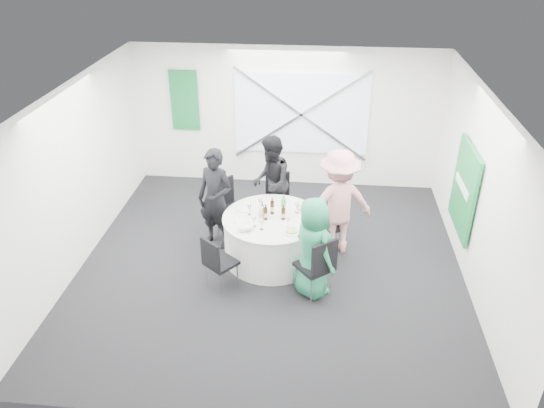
# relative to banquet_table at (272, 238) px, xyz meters

# --- Properties ---
(floor) EXTENTS (6.00, 6.00, 0.00)m
(floor) POSITION_rel_banquet_table_xyz_m (0.00, -0.20, -0.38)
(floor) COLOR black
(floor) RESTS_ON ground
(ceiling) EXTENTS (6.00, 6.00, 0.00)m
(ceiling) POSITION_rel_banquet_table_xyz_m (0.00, -0.20, 2.42)
(ceiling) COLOR silver
(ceiling) RESTS_ON wall_back
(wall_back) EXTENTS (6.00, 0.00, 6.00)m
(wall_back) POSITION_rel_banquet_table_xyz_m (0.00, 2.80, 1.02)
(wall_back) COLOR white
(wall_back) RESTS_ON floor
(wall_front) EXTENTS (6.00, 0.00, 6.00)m
(wall_front) POSITION_rel_banquet_table_xyz_m (0.00, -3.20, 1.02)
(wall_front) COLOR white
(wall_front) RESTS_ON floor
(wall_left) EXTENTS (0.00, 6.00, 6.00)m
(wall_left) POSITION_rel_banquet_table_xyz_m (-3.00, -0.20, 1.02)
(wall_left) COLOR white
(wall_left) RESTS_ON floor
(wall_right) EXTENTS (0.00, 6.00, 6.00)m
(wall_right) POSITION_rel_banquet_table_xyz_m (3.00, -0.20, 1.02)
(wall_right) COLOR white
(wall_right) RESTS_ON floor
(window_panel) EXTENTS (2.60, 0.03, 1.60)m
(window_panel) POSITION_rel_banquet_table_xyz_m (0.30, 2.76, 1.12)
(window_panel) COLOR silver
(window_panel) RESTS_ON wall_back
(window_brace_a) EXTENTS (2.63, 0.05, 1.84)m
(window_brace_a) POSITION_rel_banquet_table_xyz_m (0.30, 2.72, 1.12)
(window_brace_a) COLOR silver
(window_brace_a) RESTS_ON window_panel
(window_brace_b) EXTENTS (2.63, 0.05, 1.84)m
(window_brace_b) POSITION_rel_banquet_table_xyz_m (0.30, 2.72, 1.12)
(window_brace_b) COLOR silver
(window_brace_b) RESTS_ON window_panel
(green_banner) EXTENTS (0.55, 0.04, 1.20)m
(green_banner) POSITION_rel_banquet_table_xyz_m (-2.00, 2.75, 1.32)
(green_banner) COLOR #166E2E
(green_banner) RESTS_ON wall_back
(green_sign) EXTENTS (0.05, 1.20, 1.40)m
(green_sign) POSITION_rel_banquet_table_xyz_m (2.94, 0.40, 0.82)
(green_sign) COLOR #177E38
(green_sign) RESTS_ON wall_right
(banquet_table) EXTENTS (1.56, 1.56, 0.76)m
(banquet_table) POSITION_rel_banquet_table_xyz_m (0.00, 0.00, 0.00)
(banquet_table) COLOR silver
(banquet_table) RESTS_ON floor
(chair_back) EXTENTS (0.45, 0.47, 0.99)m
(chair_back) POSITION_rel_banquet_table_xyz_m (-0.02, 1.08, 0.20)
(chair_back) COLOR black
(chair_back) RESTS_ON floor
(chair_back_left) EXTENTS (0.66, 0.65, 1.02)m
(chair_back_left) POSITION_rel_banquet_table_xyz_m (-0.81, 0.66, 0.22)
(chair_back_left) COLOR black
(chair_back_left) RESTS_ON floor
(chair_back_right) EXTENTS (0.51, 0.50, 0.84)m
(chair_back_right) POSITION_rel_banquet_table_xyz_m (0.93, 0.40, 0.11)
(chair_back_right) COLOR black
(chair_back_right) RESTS_ON floor
(chair_front_right) EXTENTS (0.64, 0.64, 1.01)m
(chair_front_right) POSITION_rel_banquet_table_xyz_m (0.75, -0.93, 0.21)
(chair_front_right) COLOR black
(chair_front_right) RESTS_ON floor
(chair_front_left) EXTENTS (0.57, 0.57, 0.89)m
(chair_front_left) POSITION_rel_banquet_table_xyz_m (-0.72, -0.89, 0.14)
(chair_front_left) COLOR black
(chair_front_left) RESTS_ON floor
(person_man_back_left) EXTENTS (0.73, 0.59, 1.72)m
(person_man_back_left) POSITION_rel_banquet_table_xyz_m (-0.96, 0.33, 0.48)
(person_man_back_left) COLOR black
(person_man_back_left) RESTS_ON floor
(person_man_back) EXTENTS (0.53, 0.85, 1.66)m
(person_man_back) POSITION_rel_banquet_table_xyz_m (-0.12, 1.08, 0.45)
(person_man_back) COLOR black
(person_man_back) RESTS_ON floor
(person_woman_pink) EXTENTS (1.26, 0.87, 1.79)m
(person_woman_pink) POSITION_rel_banquet_table_xyz_m (1.02, 0.33, 0.51)
(person_woman_pink) COLOR #D4898A
(person_woman_pink) RESTS_ON floor
(person_woman_green) EXTENTS (0.86, 0.90, 1.55)m
(person_woman_green) POSITION_rel_banquet_table_xyz_m (0.66, -0.81, 0.40)
(person_woman_green) COLOR #248458
(person_woman_green) RESTS_ON floor
(plate_back) EXTENTS (0.27, 0.27, 0.01)m
(plate_back) POSITION_rel_banquet_table_xyz_m (0.06, 0.51, 0.39)
(plate_back) COLOR silver
(plate_back) RESTS_ON banquet_table
(plate_back_left) EXTENTS (0.27, 0.27, 0.01)m
(plate_back_left) POSITION_rel_banquet_table_xyz_m (-0.48, 0.23, 0.39)
(plate_back_left) COLOR silver
(plate_back_left) RESTS_ON banquet_table
(plate_back_right) EXTENTS (0.26, 0.26, 0.04)m
(plate_back_right) POSITION_rel_banquet_table_xyz_m (0.45, 0.29, 0.40)
(plate_back_right) COLOR silver
(plate_back_right) RESTS_ON banquet_table
(plate_front_right) EXTENTS (0.28, 0.28, 0.04)m
(plate_front_right) POSITION_rel_banquet_table_xyz_m (0.34, -0.40, 0.40)
(plate_front_right) COLOR silver
(plate_front_right) RESTS_ON banquet_table
(plate_front_left) EXTENTS (0.25, 0.25, 0.01)m
(plate_front_left) POSITION_rel_banquet_table_xyz_m (-0.37, -0.32, 0.39)
(plate_front_left) COLOR silver
(plate_front_left) RESTS_ON banquet_table
(napkin) EXTENTS (0.23, 0.19, 0.05)m
(napkin) POSITION_rel_banquet_table_xyz_m (-0.36, -0.41, 0.42)
(napkin) COLOR silver
(napkin) RESTS_ON plate_front_left
(beer_bottle_a) EXTENTS (0.06, 0.06, 0.25)m
(beer_bottle_a) POSITION_rel_banquet_table_xyz_m (-0.16, 0.03, 0.47)
(beer_bottle_a) COLOR #341D09
(beer_bottle_a) RESTS_ON banquet_table
(beer_bottle_b) EXTENTS (0.06, 0.06, 0.28)m
(beer_bottle_b) POSITION_rel_banquet_table_xyz_m (-0.01, 0.12, 0.49)
(beer_bottle_b) COLOR #341D09
(beer_bottle_b) RESTS_ON banquet_table
(beer_bottle_c) EXTENTS (0.06, 0.06, 0.25)m
(beer_bottle_c) POSITION_rel_banquet_table_xyz_m (0.18, -0.04, 0.47)
(beer_bottle_c) COLOR #341D09
(beer_bottle_c) RESTS_ON banquet_table
(beer_bottle_d) EXTENTS (0.06, 0.06, 0.27)m
(beer_bottle_d) POSITION_rel_banquet_table_xyz_m (-0.09, -0.07, 0.48)
(beer_bottle_d) COLOR #341D09
(beer_bottle_d) RESTS_ON banquet_table
(green_water_bottle) EXTENTS (0.08, 0.08, 0.33)m
(green_water_bottle) POSITION_rel_banquet_table_xyz_m (0.17, 0.13, 0.51)
(green_water_bottle) COLOR #41AA56
(green_water_bottle) RESTS_ON banquet_table
(clear_water_bottle) EXTENTS (0.08, 0.08, 0.27)m
(clear_water_bottle) POSITION_rel_banquet_table_xyz_m (-0.17, -0.05, 0.48)
(clear_water_bottle) COLOR silver
(clear_water_bottle) RESTS_ON banquet_table
(wine_glass_a) EXTENTS (0.07, 0.07, 0.17)m
(wine_glass_a) POSITION_rel_banquet_table_xyz_m (-0.36, 0.06, 0.50)
(wine_glass_a) COLOR white
(wine_glass_a) RESTS_ON banquet_table
(wine_glass_b) EXTENTS (0.07, 0.07, 0.17)m
(wine_glass_b) POSITION_rel_banquet_table_xyz_m (0.38, 0.19, 0.50)
(wine_glass_b) COLOR white
(wine_glass_b) RESTS_ON banquet_table
(wine_glass_c) EXTENTS (0.07, 0.07, 0.17)m
(wine_glass_c) POSITION_rel_banquet_table_xyz_m (-0.22, 0.28, 0.50)
(wine_glass_c) COLOR white
(wine_glass_c) RESTS_ON banquet_table
(wine_glass_d) EXTENTS (0.07, 0.07, 0.17)m
(wine_glass_d) POSITION_rel_banquet_table_xyz_m (-0.24, -0.30, 0.50)
(wine_glass_d) COLOR white
(wine_glass_d) RESTS_ON banquet_table
(wine_glass_e) EXTENTS (0.07, 0.07, 0.17)m
(wine_glass_e) POSITION_rel_banquet_table_xyz_m (0.27, -0.27, 0.50)
(wine_glass_e) COLOR white
(wine_glass_e) RESTS_ON banquet_table
(wine_glass_f) EXTENTS (0.07, 0.07, 0.17)m
(wine_glass_f) POSITION_rel_banquet_table_xyz_m (-0.12, -0.37, 0.50)
(wine_glass_f) COLOR white
(wine_glass_f) RESTS_ON banquet_table
(fork_a) EXTENTS (0.09, 0.14, 0.01)m
(fork_a) POSITION_rel_banquet_table_xyz_m (-0.38, 0.44, 0.38)
(fork_a) COLOR silver
(fork_a) RESTS_ON banquet_table
(knife_a) EXTENTS (0.09, 0.14, 0.01)m
(knife_a) POSITION_rel_banquet_table_xyz_m (-0.56, 0.12, 0.38)
(knife_a) COLOR silver
(knife_a) RESTS_ON banquet_table
(fork_b) EXTENTS (0.09, 0.14, 0.01)m
(fork_b) POSITION_rel_banquet_table_xyz_m (0.56, 0.12, 0.38)
(fork_b) COLOR silver
(fork_b) RESTS_ON banquet_table
(knife_b) EXTENTS (0.10, 0.13, 0.01)m
(knife_b) POSITION_rel_banquet_table_xyz_m (0.35, 0.46, 0.38)
(knife_b) COLOR silver
(knife_b) RESTS_ON banquet_table
(fork_c) EXTENTS (0.15, 0.02, 0.01)m
(fork_c) POSITION_rel_banquet_table_xyz_m (0.15, 0.56, 0.38)
(fork_c) COLOR silver
(fork_c) RESTS_ON banquet_table
(knife_c) EXTENTS (0.15, 0.02, 0.01)m
(knife_c) POSITION_rel_banquet_table_xyz_m (-0.19, 0.55, 0.38)
(knife_c) COLOR silver
(knife_c) RESTS_ON banquet_table
(fork_d) EXTENTS (0.11, 0.13, 0.01)m
(fork_d) POSITION_rel_banquet_table_xyz_m (0.32, -0.48, 0.38)
(fork_d) COLOR silver
(fork_d) RESTS_ON banquet_table
(knife_d) EXTENTS (0.11, 0.12, 0.01)m
(knife_d) POSITION_rel_banquet_table_xyz_m (0.53, -0.22, 0.38)
(knife_d) COLOR silver
(knife_d) RESTS_ON banquet_table
(fork_e) EXTENTS (0.11, 0.12, 0.01)m
(fork_e) POSITION_rel_banquet_table_xyz_m (-0.52, -0.26, 0.38)
(fork_e) COLOR silver
(fork_e) RESTS_ON banquet_table
(knife_e) EXTENTS (0.10, 0.13, 0.01)m
(knife_e) POSITION_rel_banquet_table_xyz_m (-0.33, -0.47, 0.38)
(knife_e) COLOR silver
(knife_e) RESTS_ON banquet_table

